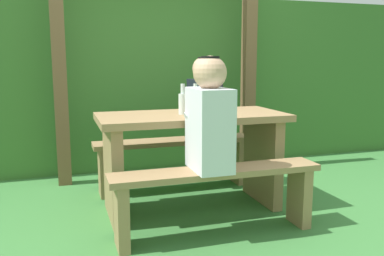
# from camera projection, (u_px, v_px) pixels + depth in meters

# --- Properties ---
(ground_plane) EXTENTS (12.00, 12.00, 0.00)m
(ground_plane) POSITION_uv_depth(u_px,v_px,m) (192.00, 208.00, 3.23)
(ground_plane) COLOR #3C7A3A
(hedge_backdrop) EXTENTS (6.40, 1.03, 1.79)m
(hedge_backdrop) POSITION_uv_depth(u_px,v_px,m) (144.00, 81.00, 4.75)
(hedge_backdrop) COLOR #3B6D2D
(hedge_backdrop) RESTS_ON ground_plane
(pergola_post_left) EXTENTS (0.12, 0.12, 1.95)m
(pergola_post_left) POSITION_uv_depth(u_px,v_px,m) (60.00, 79.00, 3.70)
(pergola_post_left) COLOR brown
(pergola_post_left) RESTS_ON ground_plane
(pergola_post_right) EXTENTS (0.12, 0.12, 1.95)m
(pergola_post_right) POSITION_uv_depth(u_px,v_px,m) (248.00, 76.00, 4.27)
(pergola_post_right) COLOR brown
(pergola_post_right) RESTS_ON ground_plane
(picnic_table) EXTENTS (1.40, 0.64, 0.75)m
(picnic_table) POSITION_uv_depth(u_px,v_px,m) (192.00, 145.00, 3.14)
(picnic_table) COLOR #9E7A51
(picnic_table) RESTS_ON ground_plane
(bench_near) EXTENTS (1.40, 0.24, 0.45)m
(bench_near) POSITION_uv_depth(u_px,v_px,m) (217.00, 188.00, 2.68)
(bench_near) COLOR #9E7A51
(bench_near) RESTS_ON ground_plane
(bench_far) EXTENTS (1.40, 0.24, 0.45)m
(bench_far) POSITION_uv_depth(u_px,v_px,m) (174.00, 153.00, 3.66)
(bench_far) COLOR #9E7A51
(bench_far) RESTS_ON ground_plane
(person_white_shirt) EXTENTS (0.25, 0.35, 0.72)m
(person_white_shirt) POSITION_uv_depth(u_px,v_px,m) (209.00, 118.00, 2.59)
(person_white_shirt) COLOR silver
(person_white_shirt) RESTS_ON bench_near
(person_black_coat) EXTENTS (0.25, 0.35, 0.72)m
(person_black_coat) POSITION_uv_depth(u_px,v_px,m) (204.00, 101.00, 3.67)
(person_black_coat) COLOR black
(person_black_coat) RESTS_ON bench_far
(drinking_glass) EXTENTS (0.08, 0.08, 0.09)m
(drinking_glass) POSITION_uv_depth(u_px,v_px,m) (222.00, 107.00, 3.15)
(drinking_glass) COLOR silver
(drinking_glass) RESTS_ON picnic_table
(bottle_left) EXTENTS (0.06, 0.06, 0.23)m
(bottle_left) POSITION_uv_depth(u_px,v_px,m) (195.00, 102.00, 2.98)
(bottle_left) COLOR silver
(bottle_left) RESTS_ON picnic_table
(bottle_right) EXTENTS (0.06, 0.06, 0.23)m
(bottle_right) POSITION_uv_depth(u_px,v_px,m) (183.00, 102.00, 3.06)
(bottle_right) COLOR silver
(bottle_right) RESTS_ON picnic_table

